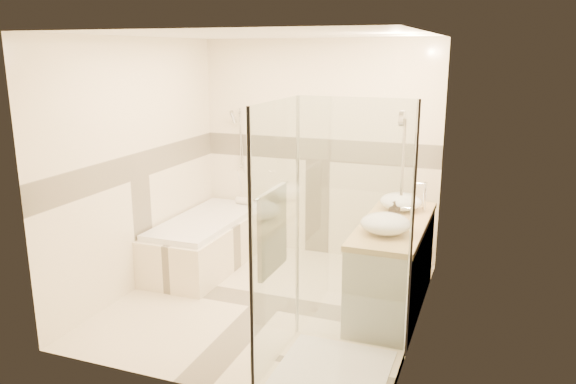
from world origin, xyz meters
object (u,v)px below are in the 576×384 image
(vanity, at_px, (393,265))
(amenity_bottle_a, at_px, (394,210))
(vessel_sink_far, at_px, (385,224))
(bathtub, at_px, (207,239))
(shower_enclosure, at_px, (322,310))
(amenity_bottle_b, at_px, (394,211))
(vessel_sink_near, at_px, (401,202))

(vanity, distance_m, amenity_bottle_a, 0.52)
(vessel_sink_far, bearing_deg, amenity_bottle_a, 90.00)
(bathtub, bearing_deg, amenity_bottle_a, -7.83)
(vessel_sink_far, xyz_separation_m, amenity_bottle_a, (0.00, 0.42, 0.00))
(amenity_bottle_a, bearing_deg, shower_enclosure, -101.61)
(bathtub, height_order, amenity_bottle_a, amenity_bottle_a)
(bathtub, relative_size, vessel_sink_far, 3.97)
(vanity, height_order, shower_enclosure, shower_enclosure)
(bathtub, distance_m, shower_enclosure, 2.47)
(amenity_bottle_a, relative_size, amenity_bottle_b, 1.13)
(vanity, bearing_deg, amenity_bottle_b, 108.47)
(vanity, relative_size, amenity_bottle_b, 10.35)
(vanity, relative_size, vessel_sink_far, 3.78)
(amenity_bottle_a, bearing_deg, vessel_sink_near, 90.00)
(vessel_sink_near, bearing_deg, vanity, -87.28)
(vessel_sink_far, bearing_deg, bathtub, 161.55)
(shower_enclosure, bearing_deg, amenity_bottle_a, 78.39)
(bathtub, bearing_deg, amenity_bottle_b, -7.76)
(shower_enclosure, height_order, amenity_bottle_a, shower_enclosure)
(vessel_sink_far, height_order, amenity_bottle_b, vessel_sink_far)
(amenity_bottle_a, xyz_separation_m, amenity_bottle_b, (0.00, 0.00, -0.01))
(vessel_sink_far, relative_size, amenity_bottle_b, 2.74)
(vanity, bearing_deg, vessel_sink_near, 92.72)
(vessel_sink_near, bearing_deg, bathtub, -178.12)
(shower_enclosure, distance_m, amenity_bottle_a, 1.42)
(vessel_sink_far, bearing_deg, vanity, 86.83)
(vessel_sink_far, distance_m, amenity_bottle_b, 0.42)
(vessel_sink_near, bearing_deg, shower_enclosure, -99.16)
(vanity, relative_size, amenity_bottle_a, 9.14)
(shower_enclosure, xyz_separation_m, vessel_sink_near, (0.27, 1.69, 0.43))
(shower_enclosure, bearing_deg, vessel_sink_near, 80.84)
(vanity, bearing_deg, amenity_bottle_a, 109.34)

